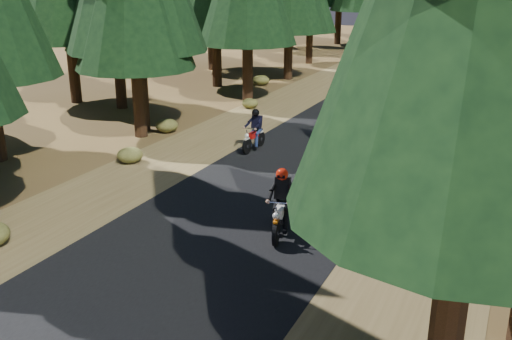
{
  "coord_description": "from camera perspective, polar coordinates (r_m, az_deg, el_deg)",
  "views": [
    {
      "loc": [
        6.21,
        -11.56,
        6.07
      ],
      "look_at": [
        0.0,
        1.5,
        1.1
      ],
      "focal_mm": 40.0,
      "sensor_mm": 36.0,
      "label": 1
    }
  ],
  "objects": [
    {
      "name": "ground",
      "position": [
        14.45,
        -2.57,
        -5.88
      ],
      "size": [
        120.0,
        120.0,
        0.0
      ],
      "primitive_type": "plane",
      "color": "#4C351B",
      "rests_on": "ground"
    },
    {
      "name": "road",
      "position": [
        18.69,
        4.61,
        -0.02
      ],
      "size": [
        6.0,
        100.0,
        0.01
      ],
      "primitive_type": "cube",
      "color": "black",
      "rests_on": "ground"
    },
    {
      "name": "shoulder_l",
      "position": [
        20.68,
        -7.37,
        1.75
      ],
      "size": [
        3.2,
        100.0,
        0.01
      ],
      "primitive_type": "cube",
      "color": "brown",
      "rests_on": "ground"
    },
    {
      "name": "shoulder_r",
      "position": [
        17.7,
        18.65,
        -2.11
      ],
      "size": [
        3.2,
        100.0,
        0.01
      ],
      "primitive_type": "cube",
      "color": "brown",
      "rests_on": "ground"
    },
    {
      "name": "understory_shrubs",
      "position": [
        20.72,
        8.02,
        2.5
      ],
      "size": [
        16.59,
        30.22,
        0.58
      ],
      "color": "#474C1E",
      "rests_on": "ground"
    },
    {
      "name": "rider_lead",
      "position": [
        13.91,
        2.46,
        -4.38
      ],
      "size": [
        0.98,
        1.94,
        1.66
      ],
      "rotation": [
        0.0,
        0.0,
        3.38
      ],
      "color": "silver",
      "rests_on": "road"
    },
    {
      "name": "rider_follow",
      "position": [
        20.64,
        -0.22,
        3.33
      ],
      "size": [
        0.55,
        1.69,
        1.49
      ],
      "rotation": [
        0.0,
        0.0,
        3.11
      ],
      "color": "#AA0E0B",
      "rests_on": "road"
    }
  ]
}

